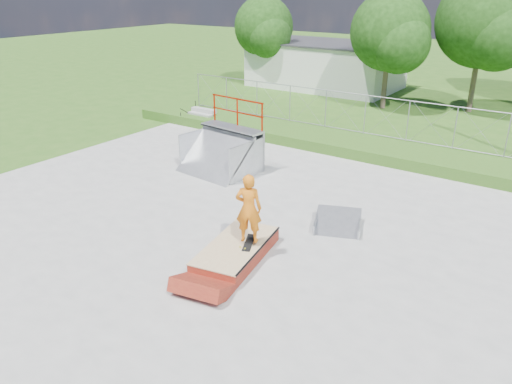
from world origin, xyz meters
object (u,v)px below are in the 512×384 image
grind_box (236,251)px  skater (249,211)px  flat_bank_ramp (338,223)px  quarter_pipe (218,139)px

grind_box → skater: skater is taller
grind_box → flat_bank_ramp: grind_box is taller
grind_box → flat_bank_ramp: bearing=54.4°
grind_box → quarter_pipe: quarter_pipe is taller
grind_box → flat_bank_ramp: (1.47, 3.18, -0.00)m
quarter_pipe → grind_box: bearing=-41.8°
quarter_pipe → skater: 6.86m
quarter_pipe → flat_bank_ramp: bearing=-11.2°
quarter_pipe → skater: quarter_pipe is taller
flat_bank_ramp → skater: size_ratio=0.76×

